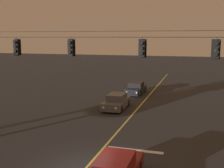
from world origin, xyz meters
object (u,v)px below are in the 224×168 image
Objects in this scene: car_oncoming_lead at (116,102)px; car_oncoming_trailing at (136,88)px; traffic_light_right_inner at (216,49)px; traffic_light_leftmost at (16,47)px; traffic_light_left_inner at (71,48)px; traffic_light_centre at (142,49)px.

car_oncoming_trailing is at bearing 87.84° from car_oncoming_lead.
traffic_light_right_inner is 13.18m from car_oncoming_lead.
traffic_light_leftmost is 3.91m from traffic_light_left_inner.
traffic_light_right_inner reaches higher than car_oncoming_lead.
traffic_light_centre is 0.28× the size of car_oncoming_lead.
traffic_light_leftmost is 0.28× the size of car_oncoming_trailing.
traffic_light_leftmost reaches higher than car_oncoming_lead.
traffic_light_right_inner is 0.28× the size of car_oncoming_trailing.
car_oncoming_lead is (0.45, 8.92, -5.34)m from traffic_light_left_inner.
traffic_light_left_inner is at bearing 180.00° from traffic_light_centre.
traffic_light_leftmost is 17.87m from car_oncoming_trailing.
traffic_light_centre is at bearing 0.00° from traffic_light_leftmost.
traffic_light_centre is at bearing -77.06° from car_oncoming_trailing.
traffic_light_leftmost is 11.28m from car_oncoming_lead.
traffic_light_left_inner and traffic_light_right_inner have the same top height.
car_oncoming_lead is at bearing 87.10° from traffic_light_left_inner.
traffic_light_right_inner reaches higher than car_oncoming_trailing.
traffic_light_left_inner is 1.00× the size of traffic_light_right_inner.
car_oncoming_lead is (4.37, 8.92, -5.34)m from traffic_light_leftmost.
car_oncoming_trailing is at bearing 74.19° from traffic_light_leftmost.
traffic_light_centre is 11.16m from car_oncoming_lead.
traffic_light_left_inner is 4.51m from traffic_light_centre.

